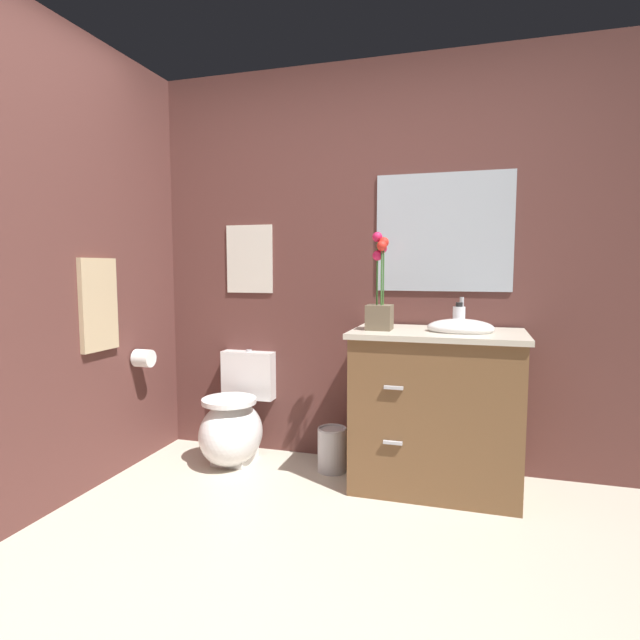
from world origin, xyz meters
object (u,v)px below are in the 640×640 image
object	(u,v)px
soap_bottle	(459,318)
wall_poster	(249,259)
hanging_towel	(99,305)
toilet	(234,424)
trash_bin	(332,449)
wall_mirror	(443,232)
vanity_cabinet	(436,408)
toilet_paper_roll	(144,358)
flower_vase	(380,299)

from	to	relation	value
soap_bottle	wall_poster	size ratio (longest dim) A/B	0.35
wall_poster	hanging_towel	distance (m)	1.00
toilet	trash_bin	bearing A→B (deg)	2.84
wall_poster	wall_mirror	world-z (taller)	wall_mirror
toilet	vanity_cabinet	size ratio (longest dim) A/B	0.64
wall_poster	toilet	bearing A→B (deg)	-90.00
toilet	hanging_towel	world-z (taller)	hanging_towel
wall_poster	hanging_towel	xyz separation A→B (m)	(-0.57, -0.78, -0.26)
trash_bin	hanging_towel	xyz separation A→B (m)	(-1.21, -0.54, 0.90)
vanity_cabinet	wall_mirror	xyz separation A→B (m)	(-0.00, 0.29, 0.99)
trash_bin	toilet_paper_roll	bearing A→B (deg)	-168.84
wall_poster	hanging_towel	size ratio (longest dim) A/B	0.86
soap_bottle	trash_bin	xyz separation A→B (m)	(-0.73, 0.01, -0.83)
trash_bin	hanging_towel	bearing A→B (deg)	-155.88
toilet	toilet_paper_roll	world-z (taller)	toilet_paper_roll
vanity_cabinet	hanging_towel	distance (m)	1.98
trash_bin	vanity_cabinet	bearing A→B (deg)	-5.35
vanity_cabinet	trash_bin	size ratio (longest dim) A/B	3.95
flower_vase	toilet_paper_roll	world-z (taller)	flower_vase
soap_bottle	hanging_towel	world-z (taller)	hanging_towel
flower_vase	wall_mirror	size ratio (longest dim) A/B	0.68
toilet	wall_mirror	bearing A→B (deg)	12.00
wall_poster	toilet_paper_roll	size ratio (longest dim) A/B	4.08
toilet	soap_bottle	size ratio (longest dim) A/B	4.39
wall_poster	flower_vase	bearing A→B (deg)	-19.49
hanging_towel	toilet	bearing A→B (deg)	41.81
hanging_towel	wall_mirror	bearing A→B (deg)	23.04
toilet	trash_bin	distance (m)	0.65
soap_bottle	wall_poster	distance (m)	1.43
soap_bottle	hanging_towel	distance (m)	2.01
flower_vase	hanging_towel	distance (m)	1.58
trash_bin	wall_mirror	distance (m)	1.47
trash_bin	hanging_towel	distance (m)	1.60
toilet	wall_poster	world-z (taller)	wall_poster
vanity_cabinet	soap_bottle	size ratio (longest dim) A/B	6.83
soap_bottle	trash_bin	world-z (taller)	soap_bottle
toilet_paper_roll	vanity_cabinet	bearing A→B (deg)	5.46
vanity_cabinet	trash_bin	bearing A→B (deg)	174.65
soap_bottle	toilet_paper_roll	xyz separation A→B (m)	(-1.88, -0.22, -0.28)
trash_bin	toilet	bearing A→B (deg)	-177.16
hanging_towel	wall_poster	bearing A→B (deg)	53.73
flower_vase	soap_bottle	distance (m)	0.45
trash_bin	wall_mirror	bearing A→B (deg)	20.87
wall_poster	wall_mirror	bearing A→B (deg)	0.00
trash_bin	wall_poster	size ratio (longest dim) A/B	0.61
vanity_cabinet	toilet_paper_roll	world-z (taller)	vanity_cabinet
vanity_cabinet	wall_poster	distance (m)	1.54
toilet	toilet_paper_roll	xyz separation A→B (m)	(-0.52, -0.20, 0.44)
toilet	trash_bin	xyz separation A→B (m)	(0.64, 0.03, -0.11)
soap_bottle	trash_bin	size ratio (longest dim) A/B	0.58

